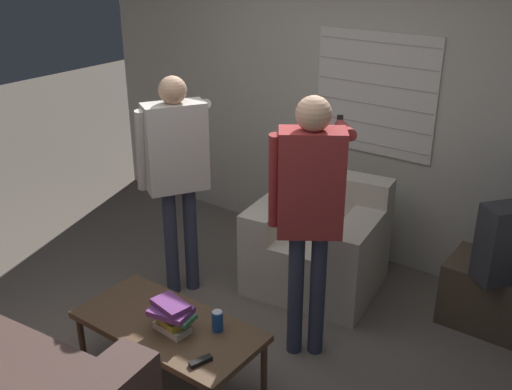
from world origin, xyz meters
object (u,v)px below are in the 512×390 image
object	(u,v)px
armchair_beige	(318,244)
person_right_standing	(310,199)
soda_can	(217,321)
coffee_table	(168,329)
book_stack	(172,316)
spare_remote	(201,361)
person_left_standing	(176,161)

from	to	relation	value
armchair_beige	person_right_standing	world-z (taller)	person_right_standing
soda_can	coffee_table	bearing A→B (deg)	-156.22
book_stack	armchair_beige	bearing A→B (deg)	87.64
armchair_beige	coffee_table	distance (m)	1.52
armchair_beige	spare_remote	world-z (taller)	armchair_beige
book_stack	spare_remote	size ratio (longest dim) A/B	1.98
coffee_table	spare_remote	bearing A→B (deg)	-21.79
spare_remote	coffee_table	bearing A→B (deg)	177.46
armchair_beige	coffee_table	world-z (taller)	armchair_beige
armchair_beige	person_right_standing	bearing A→B (deg)	107.62
armchair_beige	person_right_standing	distance (m)	1.12
book_stack	soda_can	bearing A→B (deg)	35.51
armchair_beige	spare_remote	distance (m)	1.69
coffee_table	book_stack	distance (m)	0.15
spare_remote	soda_can	bearing A→B (deg)	131.06
book_stack	spare_remote	world-z (taller)	book_stack
soda_can	spare_remote	xyz separation A→B (m)	(0.11, -0.28, -0.05)
coffee_table	spare_remote	xyz separation A→B (m)	(0.39, -0.16, 0.05)
person_right_standing	book_stack	world-z (taller)	person_right_standing
person_right_standing	soda_can	size ratio (longest dim) A/B	13.66
coffee_table	spare_remote	world-z (taller)	spare_remote
person_left_standing	armchair_beige	bearing A→B (deg)	-18.78
person_right_standing	book_stack	bearing A→B (deg)	-152.15
armchair_beige	person_left_standing	world-z (taller)	person_left_standing
person_left_standing	book_stack	xyz separation A→B (m)	(0.74, -0.86, -0.53)
coffee_table	armchair_beige	bearing A→B (deg)	85.05
book_stack	soda_can	xyz separation A→B (m)	(0.21, 0.15, -0.03)
person_right_standing	soda_can	xyz separation A→B (m)	(-0.21, -0.64, -0.59)
person_right_standing	spare_remote	world-z (taller)	person_right_standing
armchair_beige	coffee_table	bearing A→B (deg)	77.38
book_stack	spare_remote	xyz separation A→B (m)	(0.32, -0.13, -0.08)
coffee_table	person_right_standing	xyz separation A→B (m)	(0.49, 0.76, 0.70)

